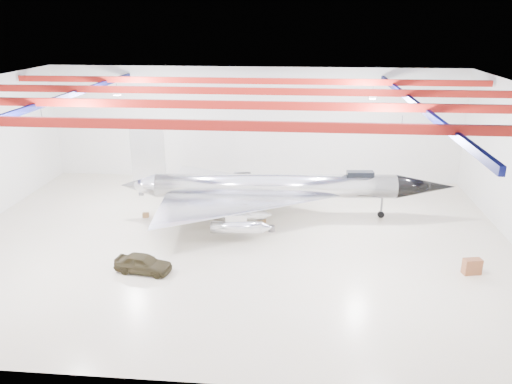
# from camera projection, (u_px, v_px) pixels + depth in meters

# --- Properties ---
(floor) EXTENTS (40.00, 40.00, 0.00)m
(floor) POSITION_uv_depth(u_px,v_px,m) (234.00, 241.00, 36.36)
(floor) COLOR beige
(floor) RESTS_ON ground
(wall_back) EXTENTS (40.00, 0.00, 40.00)m
(wall_back) POSITION_uv_depth(u_px,v_px,m) (253.00, 124.00, 48.62)
(wall_back) COLOR silver
(wall_back) RESTS_ON floor
(ceiling) EXTENTS (40.00, 40.00, 0.00)m
(ceiling) POSITION_uv_depth(u_px,v_px,m) (231.00, 88.00, 32.70)
(ceiling) COLOR #0A0F38
(ceiling) RESTS_ON wall_back
(ceiling_structure) EXTENTS (39.50, 29.50, 1.08)m
(ceiling_structure) POSITION_uv_depth(u_px,v_px,m) (231.00, 98.00, 32.93)
(ceiling_structure) COLOR maroon
(ceiling_structure) RESTS_ON ceiling
(jet_aircraft) EXTENTS (26.81, 16.40, 7.31)m
(jet_aircraft) POSITION_uv_depth(u_px,v_px,m) (275.00, 189.00, 39.86)
(jet_aircraft) COLOR silver
(jet_aircraft) RESTS_ON floor
(jeep) EXTENTS (3.83, 2.00, 1.25)m
(jeep) POSITION_uv_depth(u_px,v_px,m) (143.00, 263.00, 31.69)
(jeep) COLOR #322B19
(jeep) RESTS_ON floor
(desk) EXTENTS (1.22, 0.78, 1.03)m
(desk) POSITION_uv_depth(u_px,v_px,m) (472.00, 266.00, 31.50)
(desk) COLOR brown
(desk) RESTS_ON floor
(crate_ply) EXTENTS (0.57, 0.48, 0.35)m
(crate_ply) POSITION_uv_depth(u_px,v_px,m) (146.00, 215.00, 40.59)
(crate_ply) COLOR olive
(crate_ply) RESTS_ON floor
(toolbox_red) EXTENTS (0.60, 0.54, 0.35)m
(toolbox_red) POSITION_uv_depth(u_px,v_px,m) (195.00, 205.00, 42.74)
(toolbox_red) COLOR maroon
(toolbox_red) RESTS_ON floor
(engine_drum) EXTENTS (0.63, 0.63, 0.45)m
(engine_drum) POSITION_uv_depth(u_px,v_px,m) (272.00, 228.00, 37.89)
(engine_drum) COLOR #59595B
(engine_drum) RESTS_ON floor
(parts_bin) EXTENTS (0.63, 0.53, 0.41)m
(parts_bin) POSITION_uv_depth(u_px,v_px,m) (285.00, 200.00, 43.81)
(parts_bin) COLOR olive
(parts_bin) RESTS_ON floor
(crate_small) EXTENTS (0.42, 0.34, 0.28)m
(crate_small) POSITION_uv_depth(u_px,v_px,m) (141.00, 194.00, 45.57)
(crate_small) COLOR #59595B
(crate_small) RESTS_ON floor
(oil_barrel) EXTENTS (0.74, 0.67, 0.42)m
(oil_barrel) POSITION_uv_depth(u_px,v_px,m) (262.00, 221.00, 39.29)
(oil_barrel) COLOR olive
(oil_barrel) RESTS_ON floor
(spares_box) EXTENTS (0.50, 0.50, 0.37)m
(spares_box) POSITION_uv_depth(u_px,v_px,m) (261.00, 201.00, 43.56)
(spares_box) COLOR #59595B
(spares_box) RESTS_ON floor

